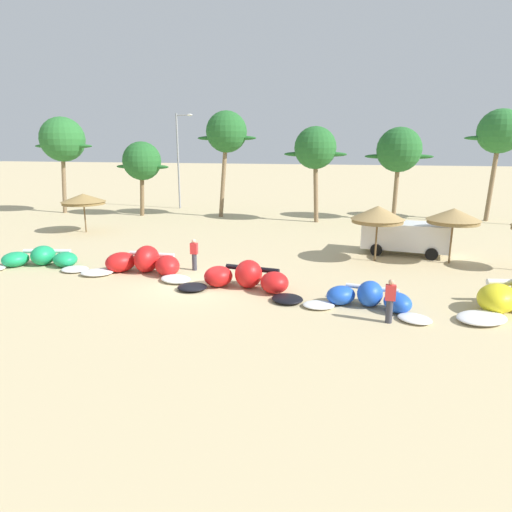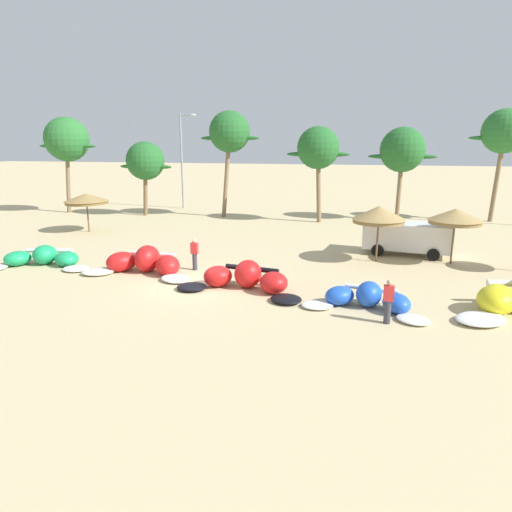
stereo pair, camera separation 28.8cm
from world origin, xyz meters
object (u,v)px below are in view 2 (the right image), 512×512
at_px(palm_right_of_gap, 505,132).
at_px(lamppost_west, 183,156).
at_px(palm_left_of_gap, 229,133).
at_px(palm_left, 145,161).
at_px(beach_umbrella_middle, 379,214).
at_px(palm_center_right, 403,150).
at_px(kite_far_left, 42,258).
at_px(palm_leftmost, 67,140).
at_px(person_by_umbrellas, 195,254).
at_px(kite_center, 367,299).
at_px(beach_umbrella_near_van, 86,199).
at_px(parked_van, 405,236).
at_px(palm_center_left, 318,149).
at_px(person_near_kites, 388,302).
at_px(beach_umbrella_near_palms, 456,216).
at_px(kite_left, 144,263).
at_px(kite_left_of_center, 245,279).

xyz_separation_m(palm_right_of_gap, lamppost_west, (-28.05, 1.03, -2.08)).
bearing_deg(palm_left_of_gap, palm_left, -171.94).
height_order(beach_umbrella_middle, palm_center_right, palm_center_right).
bearing_deg(kite_far_left, palm_leftmost, 121.82).
bearing_deg(person_by_umbrellas, kite_center, -22.00).
xyz_separation_m(beach_umbrella_middle, palm_right_of_gap, (9.41, 16.01, 4.58)).
relative_size(beach_umbrella_near_van, parked_van, 0.62).
height_order(beach_umbrella_middle, palm_right_of_gap, palm_right_of_gap).
bearing_deg(palm_center_left, kite_center, -77.09).
bearing_deg(lamppost_west, palm_left_of_gap, -33.96).
bearing_deg(person_near_kites, kite_far_left, 168.27).
relative_size(kite_far_left, person_by_umbrellas, 3.62).
distance_m(beach_umbrella_middle, palm_center_left, 13.41).
bearing_deg(beach_umbrella_near_palms, beach_umbrella_near_van, 172.65).
bearing_deg(person_near_kites, palm_center_right, 86.76).
height_order(kite_center, parked_van, parked_van).
distance_m(palm_leftmost, lamppost_west, 10.55).
bearing_deg(kite_left, kite_left_of_center, -12.48).
xyz_separation_m(kite_far_left, beach_umbrella_near_van, (-3.34, 8.93, 2.03)).
bearing_deg(kite_left_of_center, person_near_kites, -22.35).
distance_m(person_near_kites, person_by_umbrellas, 10.50).
relative_size(beach_umbrella_near_van, palm_left, 0.48).
relative_size(kite_center, palm_right_of_gap, 0.56).
height_order(beach_umbrella_middle, palm_left, palm_left).
distance_m(parked_van, person_by_umbrellas, 12.22).
height_order(kite_left_of_center, beach_umbrella_near_palms, beach_umbrella_near_palms).
height_order(kite_left, palm_center_left, palm_center_left).
xyz_separation_m(kite_left, beach_umbrella_near_palms, (14.99, 5.74, 2.06)).
height_order(palm_left_of_gap, palm_right_of_gap, palm_left_of_gap).
distance_m(kite_left_of_center, parked_van, 11.23).
height_order(beach_umbrella_near_van, person_by_umbrellas, beach_umbrella_near_van).
distance_m(person_by_umbrellas, palm_left, 19.78).
distance_m(beach_umbrella_near_van, lamppost_west, 13.82).
relative_size(palm_left_of_gap, palm_center_left, 1.18).
xyz_separation_m(palm_center_left, lamppost_west, (-13.81, 4.98, -0.81)).
relative_size(palm_leftmost, lamppost_west, 0.95).
bearing_deg(kite_left_of_center, palm_leftmost, 140.46).
relative_size(person_by_umbrellas, palm_left, 0.25).
distance_m(kite_far_left, person_near_kites, 17.79).
height_order(kite_left_of_center, beach_umbrella_middle, beach_umbrella_middle).
xyz_separation_m(beach_umbrella_near_van, palm_left_of_gap, (7.89, 9.31, 4.76)).
distance_m(kite_left_of_center, palm_leftmost, 29.19).
distance_m(kite_left, beach_umbrella_middle, 12.49).
height_order(kite_left_of_center, person_near_kites, person_near_kites).
height_order(kite_left_of_center, parked_van, parked_van).
bearing_deg(kite_left, kite_far_left, -179.40).
bearing_deg(parked_van, beach_umbrella_middle, -126.44).
bearing_deg(palm_leftmost, person_near_kites, -36.40).
bearing_deg(person_near_kites, beach_umbrella_near_palms, 69.70).
xyz_separation_m(beach_umbrella_middle, palm_left_of_gap, (-12.48, 12.89, 4.59)).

